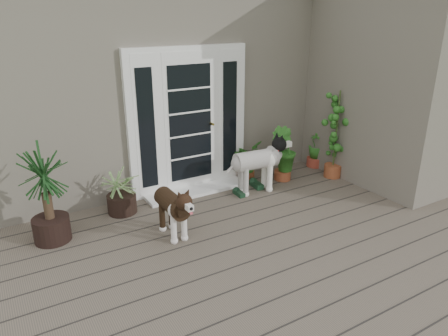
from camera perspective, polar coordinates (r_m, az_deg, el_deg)
deck at (r=5.03m, az=9.03°, el=-11.36°), size 6.20×4.60×0.12m
house_main at (r=8.07m, az=-10.16°, el=12.12°), size 7.40×4.00×3.10m
house_wing at (r=7.26m, az=22.27°, el=9.99°), size 1.60×2.40×3.10m
door_unit at (r=6.21m, az=-4.83°, el=6.50°), size 1.90×0.14×2.15m
door_step at (r=6.38m, az=-3.76°, el=-3.05°), size 1.60×0.40×0.05m
brindle_dog at (r=5.08m, az=-7.10°, el=-6.05°), size 0.34×0.77×0.63m
white_dog at (r=6.26m, az=4.40°, el=-0.07°), size 0.93×0.45×0.75m
spider_plant at (r=5.77m, az=-14.03°, el=-2.81°), size 0.72×0.72×0.70m
yucca at (r=5.24m, az=-23.25°, el=-3.49°), size 1.02×1.02×1.18m
herb_a at (r=6.72m, az=3.22°, el=0.59°), size 0.61×0.61×0.57m
herb_b at (r=6.79m, az=8.14°, el=1.00°), size 0.60×0.60×0.65m
herb_c at (r=7.52m, az=12.53°, el=2.15°), size 0.37×0.37×0.52m
sapling at (r=6.95m, az=15.18°, el=4.60°), size 0.48×0.48×1.50m
clog_left at (r=6.24m, az=2.07°, el=-3.41°), size 0.14×0.28×0.08m
clog_right at (r=6.54m, az=4.47°, el=-2.22°), size 0.18×0.34×0.10m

